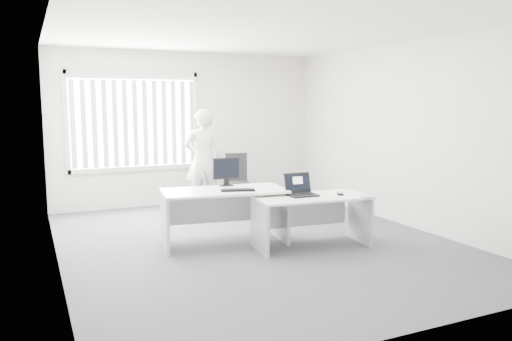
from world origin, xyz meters
name	(u,v)px	position (x,y,z in m)	size (l,w,h in m)	color
ground	(256,242)	(0.00, 0.00, 0.00)	(6.00, 6.00, 0.00)	#5B5C63
wall_back	(189,129)	(0.00, 3.00, 1.40)	(5.00, 0.02, 2.80)	silver
wall_front	(416,165)	(0.00, -3.00, 1.40)	(5.00, 0.02, 2.80)	silver
wall_left	(53,146)	(-2.50, 0.00, 1.40)	(0.02, 6.00, 2.80)	silver
wall_right	(404,134)	(2.50, 0.00, 1.40)	(0.02, 6.00, 2.80)	silver
ceiling	(256,31)	(0.00, 0.00, 2.80)	(5.00, 6.00, 0.02)	white
window	(135,122)	(-1.00, 2.96, 1.55)	(2.32, 0.06, 1.76)	beige
blinds	(135,123)	(-1.00, 2.90, 1.52)	(2.20, 0.10, 1.50)	silver
desk_near	(312,210)	(0.58, -0.49, 0.49)	(1.55, 0.85, 0.68)	white
desk_far	(224,205)	(-0.42, 0.10, 0.53)	(1.71, 0.97, 0.74)	white
office_chair	(237,190)	(0.70, 2.34, 0.30)	(0.69, 0.69, 0.96)	black
person	(203,160)	(0.02, 2.22, 0.89)	(0.65, 0.43, 1.78)	silver
laptop	(303,185)	(0.47, -0.44, 0.82)	(0.37, 0.33, 0.29)	black
paper_sheet	(338,195)	(0.91, -0.61, 0.68)	(0.27, 0.19, 0.00)	white
mouse	(340,193)	(0.95, -0.60, 0.70)	(0.06, 0.11, 0.04)	#BBBBBE
booklet	(366,196)	(1.19, -0.83, 0.68)	(0.13, 0.19, 0.01)	white
keyboard	(238,190)	(-0.29, -0.06, 0.75)	(0.44, 0.15, 0.02)	black
monitor	(226,172)	(-0.28, 0.38, 0.93)	(0.39, 0.12, 0.39)	black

